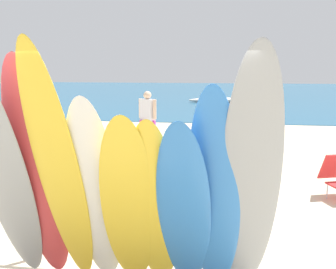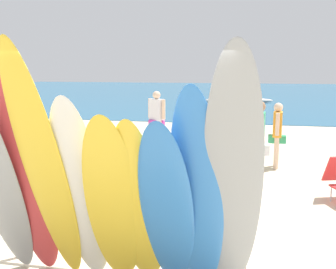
{
  "view_description": "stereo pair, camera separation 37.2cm",
  "coord_description": "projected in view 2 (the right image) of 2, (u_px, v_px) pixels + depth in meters",
  "views": [
    {
      "loc": [
        1.02,
        -4.46,
        2.38
      ],
      "look_at": [
        0.0,
        2.33,
        1.22
      ],
      "focal_mm": 43.68,
      "sensor_mm": 36.0,
      "label": 1
    },
    {
      "loc": [
        1.39,
        -4.4,
        2.38
      ],
      "look_at": [
        0.0,
        2.33,
        1.22
      ],
      "focal_mm": 43.68,
      "sensor_mm": 36.0,
      "label": 2
    }
  ],
  "objects": [
    {
      "name": "distant_boat",
      "position": [
        239.0,
        100.0,
        26.53
      ],
      "size": [
        4.45,
        1.42,
        0.35
      ],
      "color": "silver",
      "rests_on": "ground"
    },
    {
      "name": "surfboard_red_1",
      "position": [
        26.0,
        175.0,
        4.24
      ],
      "size": [
        0.6,
        0.98,
        2.52
      ],
      "primitive_type": "ellipsoid",
      "rotation": [
        0.34,
        0.0,
        0.08
      ],
      "color": "#D13D42",
      "rests_on": "ground"
    },
    {
      "name": "surfboard_yellow_2",
      "position": [
        45.0,
        172.0,
        4.08
      ],
      "size": [
        0.55,
        1.13,
        2.66
      ],
      "primitive_type": "ellipsoid",
      "rotation": [
        0.37,
        0.0,
        -0.08
      ],
      "color": "yellow",
      "rests_on": "ground"
    },
    {
      "name": "beachgoer_by_water",
      "position": [
        215.0,
        128.0,
        9.27
      ],
      "size": [
        0.55,
        0.43,
        1.72
      ],
      "rotation": [
        0.0,
        0.0,
        2.53
      ],
      "color": "tan",
      "rests_on": "ground"
    },
    {
      "name": "beachgoer_strolling",
      "position": [
        277.0,
        131.0,
        9.55
      ],
      "size": [
        0.4,
        0.58,
        1.54
      ],
      "rotation": [
        0.0,
        0.0,
        1.49
      ],
      "color": "beige",
      "rests_on": "ground"
    },
    {
      "name": "ground",
      "position": [
        220.0,
        119.0,
        18.44
      ],
      "size": [
        60.0,
        60.0,
        0.0
      ],
      "primitive_type": "plane",
      "color": "beige"
    },
    {
      "name": "beachgoer_near_rack",
      "position": [
        258.0,
        138.0,
        7.98
      ],
      "size": [
        0.45,
        0.65,
        1.72
      ],
      "rotation": [
        0.0,
        0.0,
        4.63
      ],
      "color": "#9E704C",
      "rests_on": "ground"
    },
    {
      "name": "surfboard_yellow_4",
      "position": [
        113.0,
        206.0,
        4.1
      ],
      "size": [
        0.64,
        0.94,
        1.98
      ],
      "primitive_type": "ellipsoid",
      "rotation": [
        0.41,
        0.0,
        0.1
      ],
      "color": "yellow",
      "rests_on": "ground"
    },
    {
      "name": "surfboard_grey_8",
      "position": [
        232.0,
        183.0,
        3.78
      ],
      "size": [
        0.62,
        1.05,
        2.62
      ],
      "primitive_type": "ellipsoid",
      "rotation": [
        0.35,
        0.0,
        0.06
      ],
      "color": "#999EA3",
      "rests_on": "ground"
    },
    {
      "name": "surfboard_rack",
      "position": [
        128.0,
        219.0,
        4.82
      ],
      "size": [
        2.82,
        0.07,
        0.77
      ],
      "color": "brown",
      "rests_on": "ground"
    },
    {
      "name": "surfboard_white_3",
      "position": [
        81.0,
        195.0,
        4.19
      ],
      "size": [
        0.56,
        0.89,
        2.14
      ],
      "primitive_type": "ellipsoid",
      "rotation": [
        0.36,
        0.0,
        0.05
      ],
      "color": "white",
      "rests_on": "ground"
    },
    {
      "name": "surfboard_blue_7",
      "position": [
        198.0,
        198.0,
        3.93
      ],
      "size": [
        0.57,
        0.86,
        2.25
      ],
      "primitive_type": "ellipsoid",
      "rotation": [
        0.33,
        0.0,
        -0.06
      ],
      "color": "#337AD1",
      "rests_on": "ground"
    },
    {
      "name": "beachgoer_midbeach",
      "position": [
        157.0,
        116.0,
        11.82
      ],
      "size": [
        0.57,
        0.39,
        1.67
      ],
      "rotation": [
        0.0,
        0.0,
        2.64
      ],
      "color": "beige",
      "rests_on": "ground"
    },
    {
      "name": "surfboard_blue_6",
      "position": [
        167.0,
        211.0,
        4.0
      ],
      "size": [
        0.55,
        0.94,
        1.94
      ],
      "primitive_type": "ellipsoid",
      "rotation": [
        0.42,
        0.0,
        -0.02
      ],
      "color": "#337AD1",
      "rests_on": "ground"
    },
    {
      "name": "surfboard_yellow_5",
      "position": [
        139.0,
        208.0,
        4.1
      ],
      "size": [
        0.5,
        0.86,
        1.94
      ],
      "primitive_type": "ellipsoid",
      "rotation": [
        0.4,
        0.0,
        -0.0
      ],
      "color": "yellow",
      "rests_on": "ground"
    },
    {
      "name": "ocean_water",
      "position": [
        237.0,
        93.0,
        36.29
      ],
      "size": [
        60.0,
        40.0,
        0.02
      ],
      "primitive_type": "cube",
      "color": "#235B7F",
      "rests_on": "ground"
    }
  ]
}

